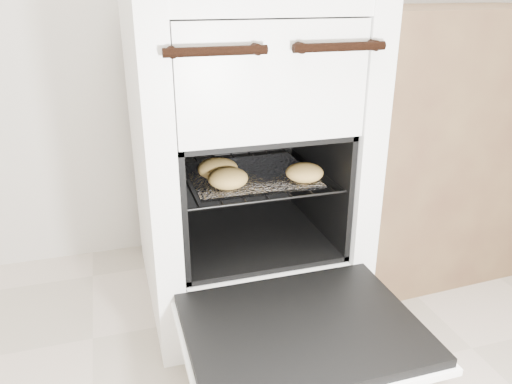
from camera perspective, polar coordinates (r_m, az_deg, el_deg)
stove at (r=1.49m, az=-1.64°, el=3.82°), size 0.60×0.67×0.92m
oven_door at (r=1.18m, az=5.28°, el=-15.51°), size 0.54×0.42×0.04m
oven_rack at (r=1.43m, az=-0.93°, el=2.04°), size 0.44×0.42×0.01m
foil_sheet at (r=1.41m, az=-0.71°, el=2.00°), size 0.34×0.30×0.01m
baked_rolls at (r=1.34m, az=-1.14°, el=2.22°), size 0.36×0.23×0.05m
counter at (r=1.90m, az=20.57°, el=6.01°), size 0.89×0.62×0.87m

